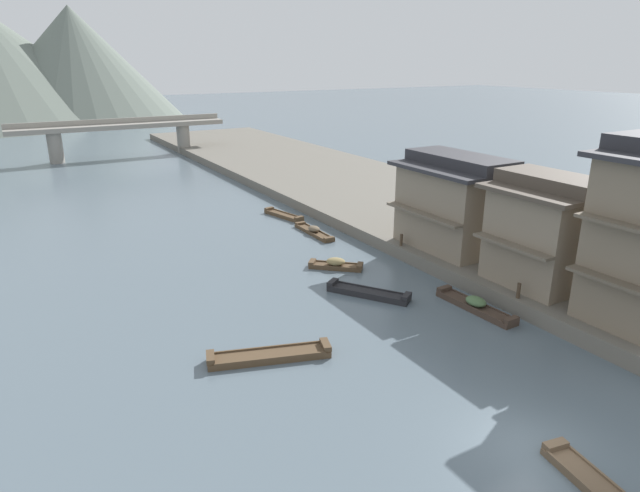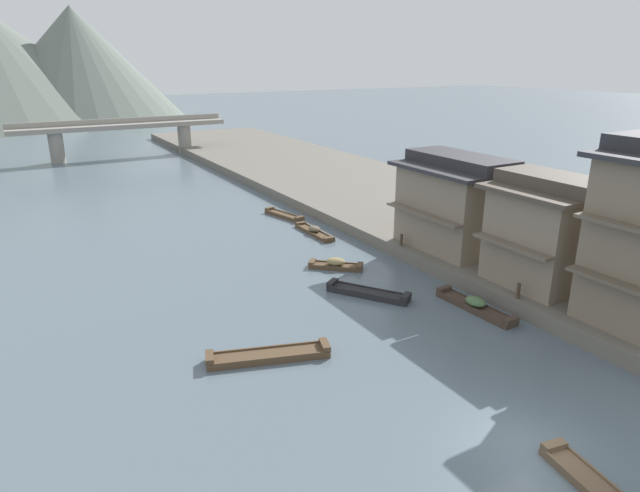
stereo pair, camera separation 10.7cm
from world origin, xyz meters
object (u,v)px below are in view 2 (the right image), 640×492
at_px(boat_moored_second, 314,231).
at_px(boat_midriver_upstream, 368,293).
at_px(mooring_post_dock_near, 518,291).
at_px(boat_moored_far, 475,306).
at_px(mooring_post_dock_mid, 401,240).
at_px(stone_bridge, 123,132).
at_px(boat_moored_third, 269,355).
at_px(house_waterfront_second, 547,231).
at_px(boat_midriver_drifting, 336,264).
at_px(house_waterfront_tall, 457,202).
at_px(boat_moored_nearest, 284,215).

xyz_separation_m(boat_moored_second, boat_midriver_upstream, (-3.07, -11.71, -0.03)).
bearing_deg(mooring_post_dock_near, boat_moored_far, 140.25).
height_order(mooring_post_dock_mid, stone_bridge, stone_bridge).
height_order(boat_midriver_upstream, mooring_post_dock_near, mooring_post_dock_near).
xyz_separation_m(boat_midriver_upstream, mooring_post_dock_near, (5.54, -5.78, 1.11)).
bearing_deg(boat_moored_third, house_waterfront_second, -4.65).
distance_m(boat_moored_second, boat_midriver_drifting, 7.48).
height_order(boat_moored_second, house_waterfront_second, house_waterfront_second).
relative_size(boat_midriver_upstream, mooring_post_dock_mid, 5.74).
xyz_separation_m(boat_moored_far, boat_midriver_upstream, (-3.92, 4.43, -0.08)).
bearing_deg(house_waterfront_tall, mooring_post_dock_mid, 150.32).
distance_m(boat_midriver_drifting, mooring_post_dock_near, 11.53).
bearing_deg(boat_moored_third, house_waterfront_tall, 19.65).
bearing_deg(boat_midriver_upstream, boat_moored_far, -48.51).
bearing_deg(mooring_post_dock_near, boat_moored_third, 170.35).
height_order(boat_moored_far, mooring_post_dock_near, mooring_post_dock_near).
xyz_separation_m(boat_midriver_drifting, house_waterfront_second, (7.76, -9.44, 3.61)).
bearing_deg(boat_midriver_upstream, house_waterfront_second, -29.80).
distance_m(boat_moored_third, house_waterfront_second, 16.75).
distance_m(boat_moored_nearest, boat_moored_third, 23.40).
relative_size(boat_midriver_drifting, house_waterfront_tall, 0.43).
height_order(boat_moored_third, mooring_post_dock_mid, mooring_post_dock_mid).
bearing_deg(boat_moored_nearest, boat_midriver_drifting, -101.31).
bearing_deg(boat_midriver_upstream, stone_bridge, 92.46).
xyz_separation_m(boat_moored_third, mooring_post_dock_mid, (13.40, 7.63, 1.09)).
height_order(house_waterfront_tall, mooring_post_dock_mid, house_waterfront_tall).
bearing_deg(house_waterfront_tall, house_waterfront_second, -91.54).
xyz_separation_m(house_waterfront_second, mooring_post_dock_near, (-2.88, -0.95, -2.59)).
distance_m(boat_moored_second, house_waterfront_tall, 11.45).
distance_m(house_waterfront_second, mooring_post_dock_mid, 9.77).
height_order(boat_moored_far, house_waterfront_second, house_waterfront_second).
bearing_deg(boat_moored_second, house_waterfront_second, -72.05).
bearing_deg(boat_moored_far, house_waterfront_tall, 55.37).
height_order(house_waterfront_second, stone_bridge, house_waterfront_second).
xyz_separation_m(boat_moored_second, mooring_post_dock_mid, (2.47, -7.57, 1.06)).
bearing_deg(house_waterfront_second, boat_moored_nearest, 103.45).
xyz_separation_m(boat_midriver_upstream, house_waterfront_tall, (8.62, 2.38, 3.69)).
xyz_separation_m(boat_midriver_drifting, boat_midriver_upstream, (-0.67, -4.62, -0.09)).
height_order(boat_moored_second, mooring_post_dock_near, mooring_post_dock_near).
height_order(boat_moored_second, stone_bridge, stone_bridge).
distance_m(boat_moored_nearest, stone_bridge, 38.19).
bearing_deg(boat_moored_nearest, boat_moored_far, -88.02).
distance_m(house_waterfront_tall, stone_bridge, 53.54).
height_order(boat_midriver_drifting, mooring_post_dock_near, mooring_post_dock_near).
bearing_deg(house_waterfront_second, stone_bridge, 100.25).
bearing_deg(house_waterfront_second, boat_moored_far, 174.98).
bearing_deg(mooring_post_dock_mid, boat_midriver_drifting, 174.35).
distance_m(boat_moored_third, house_waterfront_tall, 17.88).
bearing_deg(mooring_post_dock_near, stone_bridge, 97.42).
relative_size(house_waterfront_second, house_waterfront_tall, 0.82).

